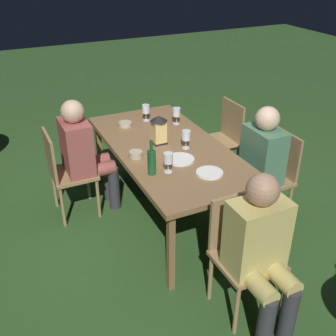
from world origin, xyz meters
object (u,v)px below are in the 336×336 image
at_px(wine_glass_c, 146,110).
at_px(person_in_mustard, 262,249).
at_px(wine_glass_d, 176,113).
at_px(chair_side_left_b, 222,137).
at_px(bowl_bread, 136,154).
at_px(dining_table, 168,151).
at_px(person_in_rust, 84,152).
at_px(green_bottle_on_table, 152,162).
at_px(wine_glass_b, 168,159).
at_px(plate_a, 180,159).
at_px(wine_glass_a, 186,136).
at_px(plate_b, 210,173).
at_px(chair_head_near, 242,249).
at_px(lantern_centerpiece, 159,128).
at_px(chair_side_right_b, 65,170).
at_px(person_in_green, 256,163).
at_px(chair_side_left_a, 272,173).
at_px(bowl_olives, 125,124).

bearing_deg(wine_glass_c, person_in_mustard, 178.48).
height_order(wine_glass_c, wine_glass_d, same).
height_order(chair_side_left_b, bowl_bread, chair_side_left_b).
distance_m(dining_table, bowl_bread, 0.36).
bearing_deg(person_in_rust, person_in_mustard, -160.15).
distance_m(green_bottle_on_table, wine_glass_b, 0.13).
height_order(green_bottle_on_table, plate_a, green_bottle_on_table).
distance_m(person_in_rust, plate_a, 0.97).
relative_size(person_in_mustard, wine_glass_c, 6.80).
distance_m(person_in_mustard, person_in_rust, 1.95).
xyz_separation_m(wine_glass_a, wine_glass_b, (-0.32, 0.33, 0.00)).
xyz_separation_m(green_bottle_on_table, plate_b, (-0.19, -0.41, -0.10)).
bearing_deg(wine_glass_a, person_in_mustard, 174.42).
height_order(chair_head_near, plate_b, chair_head_near).
bearing_deg(wine_glass_c, dining_table, 175.17).
xyz_separation_m(wine_glass_a, wine_glass_d, (0.53, -0.17, 0.00)).
bearing_deg(lantern_centerpiece, wine_glass_b, 163.59).
relative_size(chair_side_right_b, bowl_bread, 7.74).
bearing_deg(lantern_centerpiece, chair_side_right_b, 67.67).
bearing_deg(chair_side_left_b, dining_table, 116.72).
xyz_separation_m(person_in_mustard, plate_a, (1.12, 0.02, 0.12)).
xyz_separation_m(chair_head_near, wine_glass_d, (1.64, -0.30, 0.38)).
height_order(dining_table, person_in_green, person_in_green).
bearing_deg(bowl_bread, chair_side_left_a, -106.48).
relative_size(chair_side_right_b, wine_glass_c, 5.15).
distance_m(wine_glass_a, plate_a, 0.26).
bearing_deg(plate_a, chair_head_near, -178.79).
bearing_deg(person_in_rust, chair_head_near, -158.00).
xyz_separation_m(dining_table, chair_side_right_b, (0.43, 0.86, -0.21)).
distance_m(wine_glass_c, wine_glass_d, 0.32).
distance_m(chair_head_near, wine_glass_b, 0.89).
xyz_separation_m(green_bottle_on_table, wine_glass_c, (1.04, -0.38, 0.01)).
height_order(lantern_centerpiece, green_bottle_on_table, green_bottle_on_table).
xyz_separation_m(chair_head_near, plate_b, (0.62, -0.09, 0.27)).
relative_size(person_in_mustard, chair_side_left_b, 1.32).
distance_m(wine_glass_d, plate_b, 1.04).
relative_size(chair_side_left_a, bowl_bread, 7.74).
height_order(wine_glass_d, bowl_olives, wine_glass_d).
distance_m(person_in_mustard, wine_glass_a, 1.33).
bearing_deg(wine_glass_d, wine_glass_c, 48.59).
bearing_deg(plate_a, wine_glass_a, -39.12).
bearing_deg(chair_side_right_b, green_bottle_on_table, -147.25).
distance_m(chair_side_left_b, wine_glass_d, 0.68).
height_order(green_bottle_on_table, bowl_olives, green_bottle_on_table).
distance_m(plate_b, bowl_bread, 0.66).
xyz_separation_m(person_in_mustard, bowl_olives, (2.00, 0.19, 0.13)).
bearing_deg(chair_side_right_b, person_in_mustard, -154.95).
bearing_deg(wine_glass_a, green_bottle_on_table, 122.61).
relative_size(chair_side_right_b, person_in_rust, 0.76).
bearing_deg(bowl_olives, wine_glass_d, -109.56).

